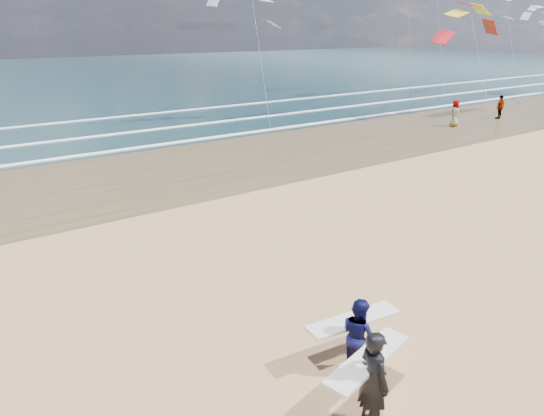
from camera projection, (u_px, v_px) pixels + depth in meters
wet_sand_strip at (383, 131)px, 33.87m from camera, size 220.00×12.00×0.01m
ocean at (126, 74)px, 75.57m from camera, size 220.00×100.00×0.02m
foam_breakers at (296, 111)px, 41.66m from camera, size 220.00×11.70×0.05m
surfer_near at (373, 378)px, 8.62m from camera, size 2.26×1.26×2.00m
surfer_far at (358, 333)px, 10.17m from camera, size 2.24×1.15×1.68m
beachgoer_0 at (455, 113)px, 35.22m from camera, size 1.10×0.93×1.92m
beachgoer_1 at (500, 107)px, 38.27m from camera, size 1.11×0.51×1.84m
kite_0 at (476, 42)px, 36.34m from camera, size 6.96×4.87×9.80m
kite_1 at (258, 40)px, 34.59m from camera, size 6.04×4.76×10.71m
kite_2 at (438, 7)px, 47.43m from camera, size 6.63×4.83×15.30m
kite_4 at (543, 37)px, 62.63m from camera, size 5.54×4.71×10.36m
kite_5 at (408, 10)px, 51.49m from camera, size 5.08×4.66×16.36m
kite_7 at (510, 35)px, 46.27m from camera, size 5.47×4.70×11.40m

